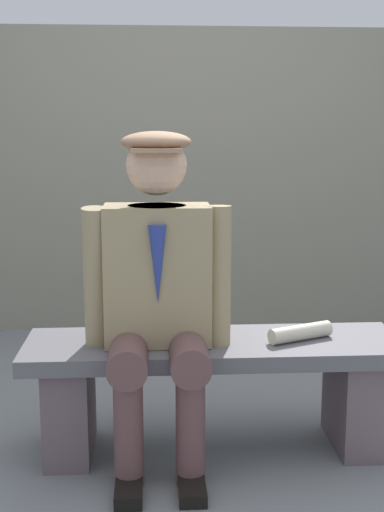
# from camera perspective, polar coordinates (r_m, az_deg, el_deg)

# --- Properties ---
(ground_plane) EXTENTS (30.00, 30.00, 0.00)m
(ground_plane) POSITION_cam_1_polar(r_m,az_deg,el_deg) (2.91, 1.88, -16.11)
(ground_plane) COLOR slate
(bench) EXTENTS (1.53, 0.44, 0.47)m
(bench) POSITION_cam_1_polar(r_m,az_deg,el_deg) (2.78, 1.92, -10.43)
(bench) COLOR #58565B
(bench) RESTS_ON ground
(seated_man) EXTENTS (0.59, 0.58, 1.31)m
(seated_man) POSITION_cam_1_polar(r_m,az_deg,el_deg) (2.59, -2.95, -2.49)
(seated_man) COLOR #96855F
(seated_man) RESTS_ON ground
(rolled_magazine) EXTENTS (0.28, 0.17, 0.06)m
(rolled_magazine) POSITION_cam_1_polar(r_m,az_deg,el_deg) (2.76, 9.26, -6.48)
(rolled_magazine) COLOR beige
(rolled_magazine) RESTS_ON bench
(stadium_wall) EXTENTS (12.00, 0.24, 1.96)m
(stadium_wall) POSITION_cam_1_polar(r_m,az_deg,el_deg) (4.49, -0.34, 6.42)
(stadium_wall) COLOR gray
(stadium_wall) RESTS_ON ground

